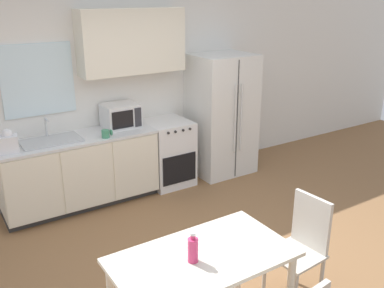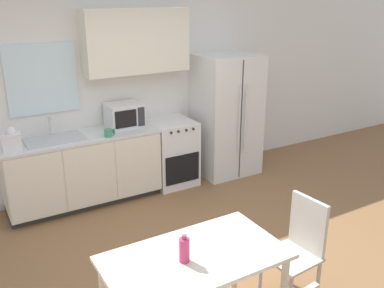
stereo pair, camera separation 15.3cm
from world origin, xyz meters
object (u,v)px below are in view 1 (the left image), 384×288
microwave (121,116)px  dining_table (203,268)px  oven_range (168,152)px  coffee_mug (106,134)px  refrigerator (222,115)px  drink_bottle (193,249)px  dining_chair_side (303,241)px

microwave → dining_table: bearing=-102.1°
oven_range → coffee_mug: 1.08m
microwave → coffee_mug: bearing=-137.3°
refrigerator → coffee_mug: refrigerator is taller
refrigerator → drink_bottle: 3.43m
refrigerator → dining_table: bearing=-128.5°
microwave → drink_bottle: (-0.69, -2.78, -0.18)m
refrigerator → dining_table: (-2.09, -2.63, -0.21)m
refrigerator → drink_bottle: size_ratio=7.57×
coffee_mug → drink_bottle: 2.52m
drink_bottle → refrigerator: bearing=50.4°
dining_table → oven_range: bearing=65.5°
refrigerator → microwave: 1.51m
dining_chair_side → drink_bottle: size_ratio=4.09×
coffee_mug → dining_table: (-0.27, -2.47, -0.28)m
coffee_mug → drink_bottle: (-0.37, -2.49, -0.08)m
microwave → dining_chair_side: 2.85m
coffee_mug → drink_bottle: drink_bottle is taller
oven_range → microwave: size_ratio=2.06×
microwave → dining_table: size_ratio=0.34×
dining_chair_side → coffee_mug: bearing=12.5°
dining_chair_side → drink_bottle: bearing=86.3°
microwave → coffee_mug: 0.45m
coffee_mug → dining_chair_side: 2.62m
refrigerator → dining_table: 3.36m
coffee_mug → dining_chair_side: (0.75, -2.47, -0.40)m
microwave → coffee_mug: microwave is taller
dining_chair_side → oven_range: bearing=-8.4°
oven_range → refrigerator: bearing=-2.6°
oven_range → dining_chair_side: 2.68m
dining_table → dining_chair_side: (1.03, -0.01, -0.12)m
oven_range → drink_bottle: drink_bottle is taller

